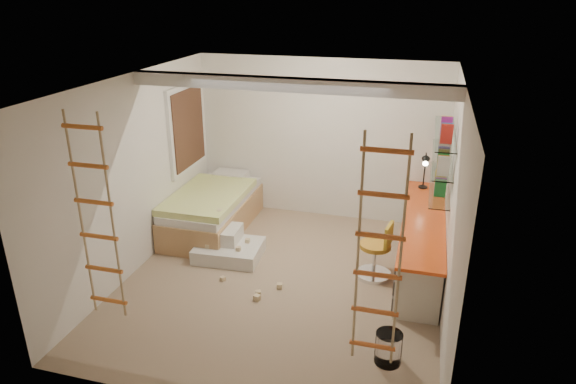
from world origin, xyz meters
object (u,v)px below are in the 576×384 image
(desk, at_px, (421,241))
(swivel_chair, at_px, (376,257))
(bed, at_px, (213,210))
(play_platform, at_px, (227,246))

(desk, relative_size, swivel_chair, 3.54)
(bed, relative_size, swivel_chair, 2.53)
(bed, bearing_deg, play_platform, -55.49)
(swivel_chair, distance_m, play_platform, 2.12)
(swivel_chair, height_order, play_platform, swivel_chair)
(bed, relative_size, play_platform, 2.11)
(bed, bearing_deg, desk, -6.49)
(swivel_chair, bearing_deg, desk, 36.49)
(desk, xyz_separation_m, bed, (-3.20, 0.36, -0.07))
(desk, height_order, swivel_chair, swivel_chair)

